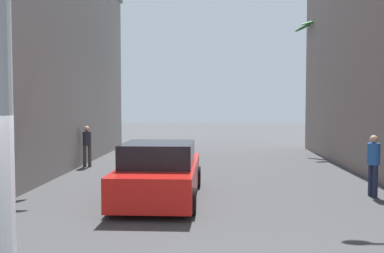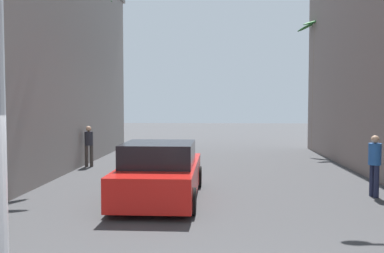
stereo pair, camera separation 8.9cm
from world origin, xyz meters
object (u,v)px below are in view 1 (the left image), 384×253
Objects in this scene: car_lead at (160,173)px; palm_tree_far_right at (315,75)px; palm_tree_far_left at (82,49)px; pedestrian_mid_right at (373,161)px; pedestrian_far_left at (87,143)px; palm_tree_mid_left at (37,28)px.

palm_tree_far_right is at bearing 60.24° from car_lead.
palm_tree_far_left is 15.84m from pedestrian_mid_right.
palm_tree_far_right reaches higher than pedestrian_far_left.
palm_tree_far_left reaches higher than palm_tree_far_right.
palm_tree_mid_left is at bearing 145.76° from car_lead.
palm_tree_mid_left is 11.52m from pedestrian_mid_right.
palm_tree_mid_left is 4.94× the size of pedestrian_far_left.
palm_tree_far_left is 5.31× the size of pedestrian_far_left.
palm_tree_far_left reaches higher than pedestrian_far_left.
palm_tree_far_left is at bearing 96.04° from palm_tree_mid_left.
palm_tree_far_right is at bearing 84.32° from pedestrian_mid_right.
car_lead is 0.67× the size of palm_tree_far_right.
palm_tree_far_right is 14.86m from palm_tree_mid_left.
palm_tree_far_right reaches higher than pedestrian_mid_right.
pedestrian_mid_right is at bearing -42.24° from palm_tree_far_left.
palm_tree_mid_left is at bearing 166.40° from pedestrian_mid_right.
palm_tree_mid_left is at bearing -141.58° from palm_tree_far_right.
palm_tree_mid_left reaches higher than pedestrian_mid_right.
palm_tree_far_left is 1.07× the size of palm_tree_mid_left.
car_lead is at bearing -119.76° from palm_tree_far_right.
palm_tree_far_right reaches higher than car_lead.
palm_tree_mid_left reaches higher than car_lead.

